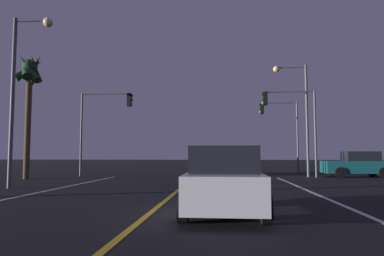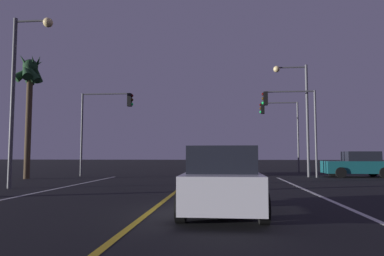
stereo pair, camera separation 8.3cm
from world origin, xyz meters
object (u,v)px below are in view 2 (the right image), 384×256
at_px(street_lamp_left_mid, 22,79).
at_px(palm_tree_left_mid, 30,79).
at_px(car_crossing_side, 358,165).
at_px(car_lead_same_lane, 222,181).
at_px(street_lamp_right_far, 299,105).
at_px(traffic_light_near_right, 290,113).
at_px(traffic_light_near_left, 106,114).
at_px(traffic_light_far_right, 280,120).
at_px(car_ahead_far, 237,164).

xyz_separation_m(street_lamp_left_mid, palm_tree_left_mid, (-3.03, 5.80, 1.33)).
distance_m(car_crossing_side, palm_tree_left_mid, 21.99).
bearing_deg(car_lead_same_lane, street_lamp_right_far, -18.95).
distance_m(car_crossing_side, street_lamp_left_mid, 20.71).
distance_m(car_crossing_side, traffic_light_near_right, 5.72).
height_order(car_lead_same_lane, car_crossing_side, same).
distance_m(car_lead_same_lane, traffic_light_near_left, 17.00).
bearing_deg(car_lead_same_lane, palm_tree_left_mid, 46.22).
relative_size(traffic_light_far_right, palm_tree_left_mid, 0.74).
bearing_deg(traffic_light_near_left, street_lamp_left_mid, -95.75).
bearing_deg(car_ahead_far, traffic_light_near_right, -127.97).
bearing_deg(traffic_light_near_right, traffic_light_far_right, -92.19).
bearing_deg(car_ahead_far, car_crossing_side, -103.89).
distance_m(car_lead_same_lane, car_ahead_far, 17.21).
xyz_separation_m(car_ahead_far, traffic_light_near_right, (3.42, -2.67, 3.45)).
bearing_deg(traffic_light_far_right, palm_tree_left_mid, 26.89).
xyz_separation_m(car_crossing_side, street_lamp_right_far, (-3.83, -0.34, 4.03)).
bearing_deg(traffic_light_near_left, palm_tree_left_mid, -142.84).
bearing_deg(car_crossing_side, traffic_light_near_right, 8.93).
bearing_deg(car_crossing_side, street_lamp_right_far, 5.04).
bearing_deg(traffic_light_far_right, traffic_light_near_right, 87.81).
bearing_deg(traffic_light_near_right, palm_tree_left_mid, 10.20).
height_order(car_ahead_far, traffic_light_near_right, traffic_light_near_right).
xyz_separation_m(traffic_light_near_right, traffic_light_near_left, (-12.57, 0.00, 0.04)).
xyz_separation_m(car_lead_same_lane, traffic_light_near_right, (4.43, 14.51, 3.45)).
bearing_deg(street_lamp_right_far, palm_tree_left_mid, 11.00).
bearing_deg(car_ahead_far, traffic_light_near_left, 106.23).
relative_size(traffic_light_near_right, traffic_light_near_left, 0.99).
bearing_deg(car_crossing_side, palm_tree_left_mid, 9.93).
relative_size(car_crossing_side, traffic_light_near_left, 0.74).
height_order(car_ahead_far, car_crossing_side, same).
bearing_deg(car_ahead_far, street_lamp_left_mid, 138.71).
bearing_deg(car_lead_same_lane, traffic_light_far_right, -13.06).
relative_size(traffic_light_near_right, palm_tree_left_mid, 0.73).
relative_size(car_ahead_far, street_lamp_right_far, 0.57).
xyz_separation_m(car_crossing_side, traffic_light_near_left, (-17.08, -0.71, 3.49)).
bearing_deg(street_lamp_left_mid, traffic_light_far_right, 46.23).
xyz_separation_m(car_lead_same_lane, car_crossing_side, (8.94, 15.22, 0.00)).
height_order(car_lead_same_lane, traffic_light_far_right, traffic_light_far_right).
bearing_deg(traffic_light_near_right, traffic_light_near_left, -0.00).
relative_size(car_lead_same_lane, street_lamp_right_far, 0.57).
bearing_deg(traffic_light_near_left, car_crossing_side, 2.37).
distance_m(car_crossing_side, street_lamp_right_far, 5.57).
height_order(traffic_light_near_left, palm_tree_left_mid, palm_tree_left_mid).
bearing_deg(traffic_light_near_right, car_lead_same_lane, 73.01).
bearing_deg(street_lamp_left_mid, traffic_light_near_left, 84.25).
distance_m(traffic_light_near_right, palm_tree_left_mid, 16.86).
bearing_deg(car_crossing_side, car_lead_same_lane, 59.58).
relative_size(car_ahead_far, palm_tree_left_mid, 0.55).
xyz_separation_m(car_lead_same_lane, car_ahead_far, (1.02, 17.18, 0.00)).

